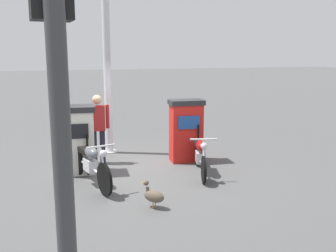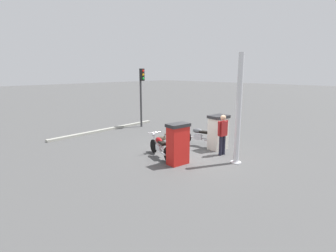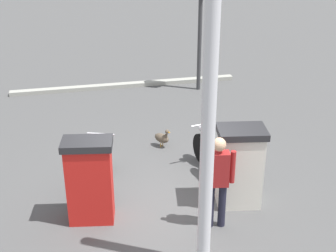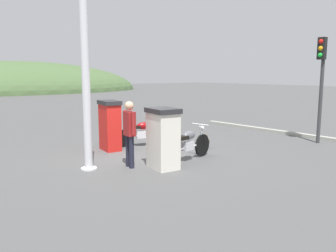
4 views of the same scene
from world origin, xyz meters
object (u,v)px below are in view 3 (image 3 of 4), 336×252
fuel_pump_near (239,166)px  fuel_pump_far (90,180)px  attendant_person (218,177)px  roadside_traffic_light (201,10)px  motorcycle_far_pump (95,165)px  wandering_duck (162,138)px  motorcycle_near_pump (216,157)px  canopy_support_pole (207,152)px

fuel_pump_near → fuel_pump_far: 2.68m
fuel_pump_near → attendant_person: bearing=135.3°
fuel_pump_far → attendant_person: (-0.61, -2.08, 0.18)m
roadside_traffic_light → motorcycle_far_pump: bearing=145.7°
roadside_traffic_light → wandering_duck: bearing=153.1°
motorcycle_near_pump → motorcycle_far_pump: (0.15, 2.41, -0.02)m
motorcycle_far_pump → fuel_pump_far: bearing=173.6°
roadside_traffic_light → canopy_support_pole: size_ratio=0.87×
fuel_pump_near → motorcycle_far_pump: size_ratio=0.85×
attendant_person → canopy_support_pole: size_ratio=0.41×
attendant_person → motorcycle_far_pump: bearing=49.2°
wandering_duck → fuel_pump_far: bearing=145.8°
wandering_duck → motorcycle_far_pump: bearing=132.1°
fuel_pump_near → attendant_person: attendant_person is taller
attendant_person → wandering_duck: 3.24m
attendant_person → canopy_support_pole: canopy_support_pole is taller
canopy_support_pole → fuel_pump_far: bearing=46.7°
motorcycle_near_pump → roadside_traffic_light: roadside_traffic_light is taller
motorcycle_far_pump → canopy_support_pole: canopy_support_pole is taller
fuel_pump_near → roadside_traffic_light: size_ratio=0.43×
attendant_person → motorcycle_near_pump: bearing=-16.4°
motorcycle_far_pump → attendant_person: size_ratio=1.07×
motorcycle_far_pump → motorcycle_near_pump: bearing=-93.6°
fuel_pump_far → motorcycle_near_pump: (0.94, -2.53, -0.30)m
attendant_person → roadside_traffic_light: bearing=-12.1°
motorcycle_far_pump → canopy_support_pole: (-2.61, -1.49, 1.50)m
fuel_pump_far → wandering_duck: 3.10m
roadside_traffic_light → canopy_support_pole: 7.83m
fuel_pump_far → motorcycle_near_pump: size_ratio=0.72×
motorcycle_far_pump → roadside_traffic_light: 6.34m
fuel_pump_far → roadside_traffic_light: roadside_traffic_light is taller
motorcycle_near_pump → roadside_traffic_light: 5.57m
canopy_support_pole → roadside_traffic_light: bearing=-14.1°
roadside_traffic_light → fuel_pump_near: bearing=172.2°
roadside_traffic_light → attendant_person: bearing=167.9°
fuel_pump_near → motorcycle_far_pump: bearing=67.0°
motorcycle_far_pump → roadside_traffic_light: bearing=-34.3°
motorcycle_far_pump → canopy_support_pole: bearing=-150.2°
fuel_pump_near → canopy_support_pole: 2.21m
fuel_pump_near → motorcycle_near_pump: 0.99m
wandering_duck → motorcycle_near_pump: bearing=-152.8°
fuel_pump_near → motorcycle_far_pump: fuel_pump_near is taller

